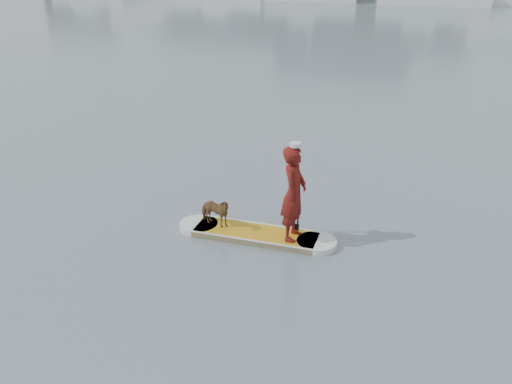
% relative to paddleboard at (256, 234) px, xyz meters
% --- Properties ---
extents(ground, '(140.00, 140.00, 0.00)m').
position_rel_paddleboard_xyz_m(ground, '(0.49, -2.61, -0.06)').
color(ground, slate).
rests_on(ground, ground).
extents(paddleboard, '(3.30, 0.94, 0.12)m').
position_rel_paddleboard_xyz_m(paddleboard, '(0.00, 0.00, 0.00)').
color(paddleboard, gold).
rests_on(paddleboard, ground).
extents(paddler, '(0.48, 0.71, 1.91)m').
position_rel_paddleboard_xyz_m(paddler, '(0.76, 0.04, 1.02)').
color(paddler, maroon).
rests_on(paddler, paddleboard).
extents(white_cap, '(0.22, 0.22, 0.07)m').
position_rel_paddleboard_xyz_m(white_cap, '(0.76, 0.04, 2.01)').
color(white_cap, silver).
rests_on(white_cap, paddler).
extents(dog, '(0.79, 0.46, 0.63)m').
position_rel_paddleboard_xyz_m(dog, '(-0.88, -0.05, 0.38)').
color(dog, brown).
rests_on(dog, paddleboard).
extents(paddle, '(0.10, 0.30, 2.00)m').
position_rel_paddleboard_xyz_m(paddle, '(0.75, 0.35, 0.74)').
color(paddle, black).
rests_on(paddle, ground).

